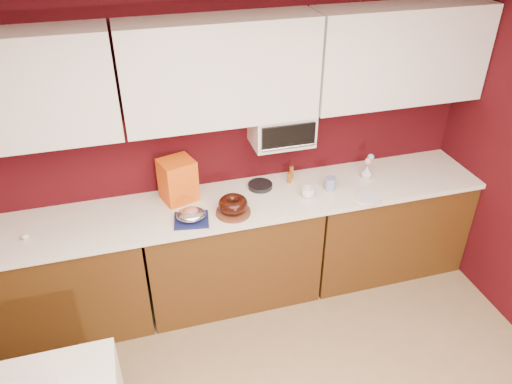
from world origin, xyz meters
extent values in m
cube|color=white|center=(0.00, 0.00, 2.50)|extent=(4.00, 4.50, 0.02)
cube|color=#3D080D|center=(0.00, 2.25, 1.25)|extent=(4.00, 0.02, 2.50)
cube|color=#4B2D0F|center=(-1.33, 1.94, 0.43)|extent=(1.31, 0.58, 0.86)
cube|color=#4B2D0F|center=(0.00, 1.94, 0.43)|extent=(1.31, 0.58, 0.86)
cube|color=#4B2D0F|center=(1.33, 1.94, 0.43)|extent=(1.31, 0.58, 0.86)
cube|color=white|center=(0.00, 1.94, 0.88)|extent=(4.00, 0.62, 0.04)
cube|color=white|center=(-1.33, 2.08, 1.85)|extent=(1.31, 0.33, 0.70)
cube|color=white|center=(0.00, 2.08, 1.85)|extent=(1.31, 0.33, 0.70)
cube|color=white|center=(1.33, 2.08, 1.85)|extent=(1.31, 0.33, 0.70)
cube|color=white|center=(0.45, 2.10, 1.38)|extent=(0.45, 0.30, 0.25)
cube|color=black|center=(0.45, 1.94, 1.38)|extent=(0.40, 0.02, 0.18)
cylinder|color=silver|center=(0.45, 1.93, 1.30)|extent=(0.42, 0.02, 0.02)
cylinder|color=brown|center=(-0.01, 1.79, 0.91)|extent=(0.33, 0.33, 0.02)
torus|color=black|center=(-0.01, 1.79, 0.98)|extent=(0.21, 0.21, 0.09)
cube|color=#141A4D|center=(-0.31, 1.78, 0.91)|extent=(0.27, 0.24, 0.02)
ellipsoid|color=silver|center=(-0.31, 1.78, 0.96)|extent=(0.23, 0.21, 0.08)
ellipsoid|color=#C26758|center=(-0.31, 1.78, 0.98)|extent=(0.13, 0.12, 0.07)
cube|color=red|center=(-0.35, 2.09, 1.06)|extent=(0.29, 0.27, 0.32)
cylinder|color=black|center=(0.28, 2.08, 0.92)|extent=(0.22, 0.22, 0.03)
imported|color=white|center=(0.59, 1.85, 0.95)|extent=(0.12, 0.12, 0.10)
cylinder|color=navy|center=(0.79, 1.90, 0.95)|extent=(0.11, 0.11, 0.10)
imported|color=silver|center=(1.14, 1.99, 0.95)|extent=(0.09, 0.09, 0.11)
sphere|color=pink|center=(1.14, 1.99, 1.05)|extent=(0.05, 0.05, 0.05)
sphere|color=#80AFCD|center=(1.17, 2.01, 1.07)|extent=(0.05, 0.05, 0.05)
cylinder|color=white|center=(1.02, 1.71, 0.91)|extent=(0.26, 0.26, 0.01)
cylinder|color=brown|center=(0.52, 2.08, 0.95)|extent=(0.04, 0.04, 0.09)
ellipsoid|color=silver|center=(-1.41, 1.88, 0.92)|extent=(0.05, 0.04, 0.04)
cylinder|color=brown|center=(0.56, 2.14, 0.95)|extent=(0.03, 0.03, 0.11)
camera|label=1|loc=(-0.66, -1.08, 2.95)|focal=35.00mm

